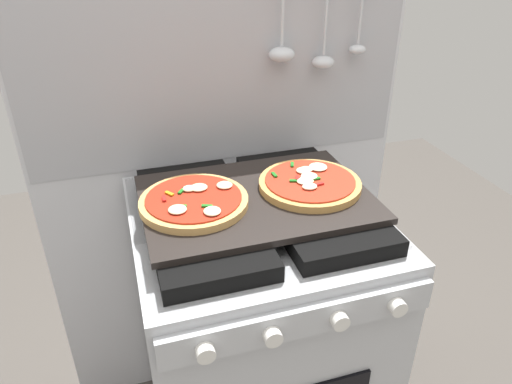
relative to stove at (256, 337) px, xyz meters
name	(u,v)px	position (x,y,z in m)	size (l,w,h in m)	color
kitchen_backsplash	(225,180)	(0.00, 0.34, 0.34)	(1.10, 0.09, 1.55)	silver
stove	(256,337)	(0.00, 0.00, 0.00)	(0.60, 0.64, 0.90)	#B7BABF
baking_tray	(256,199)	(0.00, 0.00, 0.46)	(0.54, 0.38, 0.02)	black
pizza_left	(194,201)	(-0.15, 0.00, 0.48)	(0.25, 0.25, 0.03)	tan
pizza_right	(310,183)	(0.14, 0.00, 0.48)	(0.25, 0.25, 0.03)	tan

